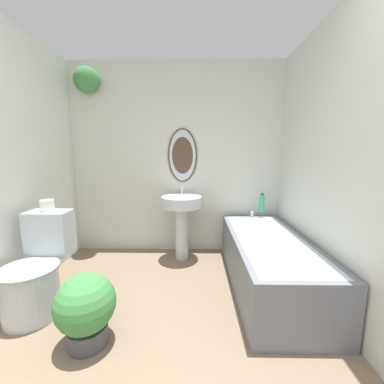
# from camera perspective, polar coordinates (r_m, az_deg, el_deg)

# --- Properties ---
(wall_back) EXTENTS (2.76, 0.30, 2.40)m
(wall_back) POSITION_cam_1_polar(r_m,az_deg,el_deg) (3.06, -5.03, 8.91)
(wall_back) COLOR silver
(wall_back) RESTS_ON ground_plane
(wall_right) EXTENTS (0.06, 2.71, 2.40)m
(wall_right) POSITION_cam_1_polar(r_m,az_deg,el_deg) (2.05, 33.60, 5.53)
(wall_right) COLOR silver
(wall_right) RESTS_ON ground_plane
(toilet) EXTENTS (0.43, 0.63, 0.78)m
(toilet) POSITION_cam_1_polar(r_m,az_deg,el_deg) (2.39, -33.40, -15.96)
(toilet) COLOR silver
(toilet) RESTS_ON ground_plane
(pedestal_sink) EXTENTS (0.48, 0.48, 0.88)m
(pedestal_sink) POSITION_cam_1_polar(r_m,az_deg,el_deg) (2.84, -2.52, -5.13)
(pedestal_sink) COLOR silver
(pedestal_sink) RESTS_ON ground_plane
(bathtub) EXTENTS (0.69, 1.64, 0.57)m
(bathtub) POSITION_cam_1_polar(r_m,az_deg,el_deg) (2.49, 18.00, -15.47)
(bathtub) COLOR slate
(bathtub) RESTS_ON ground_plane
(shampoo_bottle) EXTENTS (0.06, 0.06, 0.23)m
(shampoo_bottle) POSITION_cam_1_polar(r_m,az_deg,el_deg) (3.06, 16.59, -2.57)
(shampoo_bottle) COLOR #38B275
(shampoo_bottle) RESTS_ON bathtub
(potted_plant) EXTENTS (0.39, 0.39, 0.50)m
(potted_plant) POSITION_cam_1_polar(r_m,az_deg,el_deg) (1.88, -24.34, -24.16)
(potted_plant) COLOR #47474C
(potted_plant) RESTS_ON ground_plane
(toilet_paper_roll) EXTENTS (0.11, 0.11, 0.10)m
(toilet_paper_roll) POSITION_cam_1_polar(r_m,az_deg,el_deg) (2.40, -31.65, -2.83)
(toilet_paper_roll) COLOR white
(toilet_paper_roll) RESTS_ON toilet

